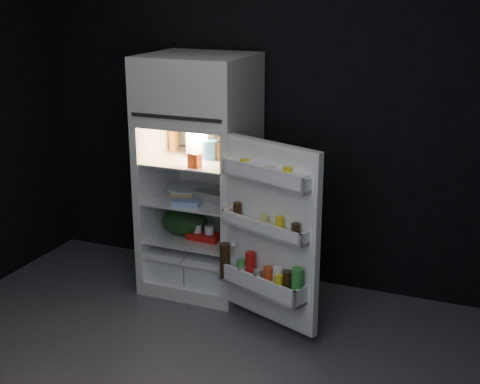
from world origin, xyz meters
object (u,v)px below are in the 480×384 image
at_px(milk_jug, 200,139).
at_px(yogurt_tray, 204,236).
at_px(refrigerator, 201,166).
at_px(fridge_door, 269,237).
at_px(egg_carton, 212,197).

height_order(milk_jug, yogurt_tray, milk_jug).
bearing_deg(refrigerator, fridge_door, -35.15).
xyz_separation_m(fridge_door, egg_carton, (-0.59, 0.42, 0.08)).
bearing_deg(milk_jug, yogurt_tray, -66.80).
relative_size(egg_carton, yogurt_tray, 1.20).
relative_size(refrigerator, milk_jug, 7.42).
distance_m(fridge_door, yogurt_tray, 0.80).
distance_m(fridge_door, milk_jug, 1.05).
bearing_deg(yogurt_tray, egg_carton, 25.00).
height_order(refrigerator, egg_carton, refrigerator).
bearing_deg(yogurt_tray, milk_jug, 123.70).
distance_m(refrigerator, milk_jug, 0.20).
height_order(fridge_door, yogurt_tray, fridge_door).
bearing_deg(egg_carton, refrigerator, 156.19).
bearing_deg(fridge_door, egg_carton, 144.96).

